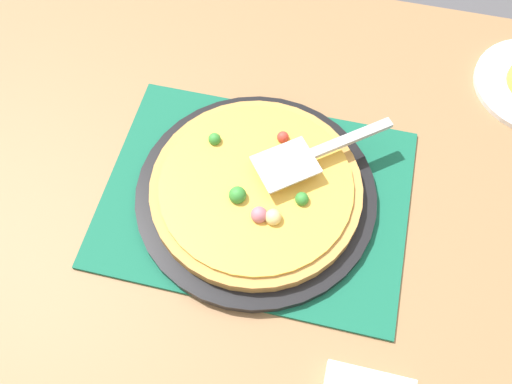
% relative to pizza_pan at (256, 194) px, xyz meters
% --- Properties ---
extents(ground_plane, '(8.00, 8.00, 0.00)m').
position_rel_pizza_pan_xyz_m(ground_plane, '(0.00, 0.00, -0.76)').
color(ground_plane, '#4C4C51').
extents(dining_table, '(1.40, 1.00, 0.75)m').
position_rel_pizza_pan_xyz_m(dining_table, '(0.00, 0.00, -0.12)').
color(dining_table, olive).
rests_on(dining_table, ground_plane).
extents(placemat, '(0.48, 0.36, 0.01)m').
position_rel_pizza_pan_xyz_m(placemat, '(0.00, 0.00, -0.01)').
color(placemat, '#145B42').
rests_on(placemat, dining_table).
extents(pizza_pan, '(0.38, 0.38, 0.01)m').
position_rel_pizza_pan_xyz_m(pizza_pan, '(0.00, 0.00, 0.00)').
color(pizza_pan, black).
rests_on(pizza_pan, placemat).
extents(pizza, '(0.33, 0.33, 0.05)m').
position_rel_pizza_pan_xyz_m(pizza, '(0.00, -0.00, 0.02)').
color(pizza, '#B78442').
rests_on(pizza, pizza_pan).
extents(pizza_server, '(0.21, 0.18, 0.01)m').
position_rel_pizza_pan_xyz_m(pizza_server, '(0.08, 0.06, 0.06)').
color(pizza_server, silver).
rests_on(pizza_server, pizza).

